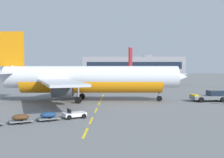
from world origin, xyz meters
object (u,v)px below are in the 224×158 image
(pushback_tug, at_px, (210,96))
(airliner_mid_left, at_px, (138,73))
(baggage_train, at_px, (35,117))
(airliner_foreground, at_px, (88,79))

(pushback_tug, bearing_deg, airliner_mid_left, 100.37)
(baggage_train, bearing_deg, pushback_tug, 36.15)
(airliner_foreground, distance_m, airliner_mid_left, 50.72)
(airliner_mid_left, distance_m, baggage_train, 69.36)
(airliner_mid_left, bearing_deg, airliner_foreground, -104.27)
(pushback_tug, xyz_separation_m, airliner_mid_left, (-8.92, 48.75, 2.97))
(airliner_foreground, bearing_deg, baggage_train, -102.36)
(airliner_mid_left, bearing_deg, baggage_train, -103.76)
(airliner_foreground, distance_m, pushback_tug, 21.64)
(airliner_foreground, xyz_separation_m, baggage_train, (-3.98, -18.14, -3.42))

